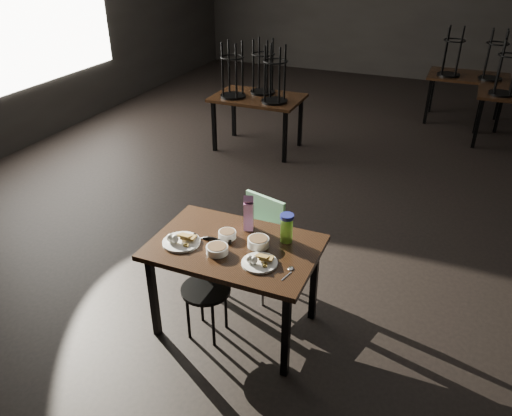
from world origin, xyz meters
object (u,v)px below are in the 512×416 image
at_px(water_bottle, 287,228).
at_px(bentwood_chair, 209,280).
at_px(main_table, 235,254).
at_px(school_chair, 257,237).
at_px(juice_carton, 249,214).

xyz_separation_m(water_bottle, bentwood_chair, (-0.49, -0.30, -0.40)).
xyz_separation_m(main_table, school_chair, (-0.04, 0.52, -0.17)).
bearing_deg(juice_carton, bentwood_chair, -116.61).
relative_size(juice_carton, school_chair, 0.34).
relative_size(main_table, juice_carton, 4.26).
bearing_deg(bentwood_chair, main_table, 26.28).
height_order(main_table, bentwood_chair, bentwood_chair).
xyz_separation_m(main_table, water_bottle, (0.32, 0.20, 0.19)).
distance_m(juice_carton, school_chair, 0.47).
xyz_separation_m(juice_carton, water_bottle, (0.32, -0.05, -0.02)).
height_order(water_bottle, school_chair, water_bottle).
bearing_deg(juice_carton, main_table, -91.04).
bearing_deg(school_chair, water_bottle, -25.53).
height_order(juice_carton, bentwood_chair, juice_carton).
xyz_separation_m(main_table, bentwood_chair, (-0.17, -0.10, -0.21)).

